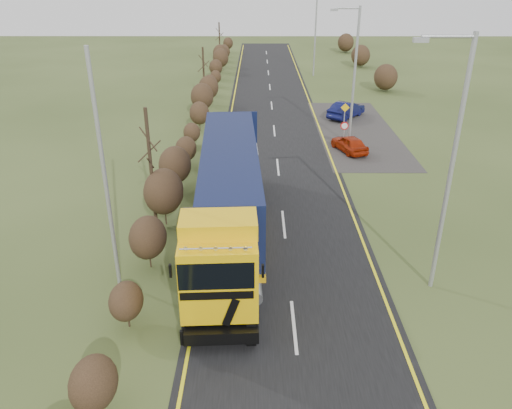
{
  "coord_description": "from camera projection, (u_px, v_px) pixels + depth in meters",
  "views": [
    {
      "loc": [
        -1.35,
        -18.5,
        11.89
      ],
      "look_at": [
        -1.4,
        1.53,
        2.3
      ],
      "focal_mm": 35.0,
      "sensor_mm": 36.0,
      "label": 1
    }
  ],
  "objects": [
    {
      "name": "streetlight_near",
      "position": [
        449.0,
        159.0,
        18.17
      ],
      "size": [
        2.11,
        0.2,
        9.98
      ],
      "color": "#9C9EA1",
      "rests_on": "ground"
    },
    {
      "name": "car_red_hatchback",
      "position": [
        349.0,
        144.0,
        35.14
      ],
      "size": [
        2.51,
        3.72,
        1.18
      ],
      "primitive_type": "imported",
      "rotation": [
        0.0,
        0.0,
        3.5
      ],
      "color": "#9D2207",
      "rests_on": "ground"
    },
    {
      "name": "ground",
      "position": [
        288.0,
        267.0,
        21.82
      ],
      "size": [
        160.0,
        160.0,
        0.0
      ],
      "primitive_type": "plane",
      "color": "#37461E",
      "rests_on": "ground"
    },
    {
      "name": "left_pole",
      "position": [
        105.0,
        178.0,
        18.57
      ],
      "size": [
        0.16,
        0.16,
        9.53
      ],
      "primitive_type": "cylinder",
      "color": "#9C9EA1",
      "rests_on": "ground"
    },
    {
      "name": "lorry",
      "position": [
        229.0,
        194.0,
        22.81
      ],
      "size": [
        3.28,
        15.82,
        4.38
      ],
      "rotation": [
        0.0,
        0.0,
        0.05
      ],
      "color": "black",
      "rests_on": "ground"
    },
    {
      "name": "hedgerow",
      "position": [
        175.0,
        167.0,
        28.25
      ],
      "size": [
        2.24,
        102.04,
        6.05
      ],
      "color": "black",
      "rests_on": "ground"
    },
    {
      "name": "car_blue_sedan",
      "position": [
        346.0,
        110.0,
        43.02
      ],
      "size": [
        3.76,
        4.22,
        1.39
      ],
      "primitive_type": "imported",
      "rotation": [
        0.0,
        0.0,
        2.48
      ],
      "color": "#0A0E3B",
      "rests_on": "ground"
    },
    {
      "name": "streetlight_far",
      "position": [
        314.0,
        30.0,
        57.72
      ],
      "size": [
        1.99,
        0.19,
        9.38
      ],
      "color": "#9C9EA1",
      "rests_on": "ground"
    },
    {
      "name": "layby",
      "position": [
        355.0,
        131.0,
        39.83
      ],
      "size": [
        6.0,
        18.0,
        0.02
      ],
      "primitive_type": "cube",
      "color": "#312E2C",
      "rests_on": "ground"
    },
    {
      "name": "warning_board",
      "position": [
        345.0,
        112.0,
        40.71
      ],
      "size": [
        0.71,
        0.11,
        1.87
      ],
      "color": "#9C9EA1",
      "rests_on": "ground"
    },
    {
      "name": "streetlight_mid",
      "position": [
        353.0,
        72.0,
        34.57
      ],
      "size": [
        2.03,
        0.19,
        9.56
      ],
      "color": "#9C9EA1",
      "rests_on": "ground"
    },
    {
      "name": "lane_markings",
      "position": [
        279.0,
        181.0,
        30.55
      ],
      "size": [
        7.52,
        116.0,
        0.01
      ],
      "color": "yellow",
      "rests_on": "road"
    },
    {
      "name": "road",
      "position": [
        279.0,
        179.0,
        30.83
      ],
      "size": [
        8.0,
        120.0,
        0.02
      ],
      "primitive_type": "cube",
      "color": "black",
      "rests_on": "ground"
    },
    {
      "name": "speed_sign",
      "position": [
        344.0,
        131.0,
        35.15
      ],
      "size": [
        0.57,
        0.1,
        2.06
      ],
      "color": "#9C9EA1",
      "rests_on": "ground"
    }
  ]
}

